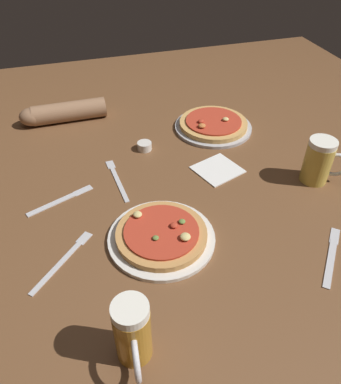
# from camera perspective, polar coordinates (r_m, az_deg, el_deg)

# --- Properties ---
(ground_plane) EXTENTS (2.40, 2.40, 0.03)m
(ground_plane) POSITION_cam_1_polar(r_m,az_deg,el_deg) (1.17, 0.00, -1.31)
(ground_plane) COLOR brown
(pizza_plate_near) EXTENTS (0.29, 0.29, 0.05)m
(pizza_plate_near) POSITION_cam_1_polar(r_m,az_deg,el_deg) (1.02, -1.36, -6.56)
(pizza_plate_near) COLOR silver
(pizza_plate_near) RESTS_ON ground_plane
(pizza_plate_far) EXTENTS (0.30, 0.30, 0.05)m
(pizza_plate_far) POSITION_cam_1_polar(r_m,az_deg,el_deg) (1.50, 6.46, 10.04)
(pizza_plate_far) COLOR #B2B2B7
(pizza_plate_far) RESTS_ON ground_plane
(beer_mug_dark) EXTENTS (0.13, 0.09, 0.15)m
(beer_mug_dark) POSITION_cam_1_polar(r_m,az_deg,el_deg) (1.27, 21.53, 4.35)
(beer_mug_dark) COLOR gold
(beer_mug_dark) RESTS_ON ground_plane
(beer_mug_amber) EXTENTS (0.07, 0.13, 0.16)m
(beer_mug_amber) POSITION_cam_1_polar(r_m,az_deg,el_deg) (0.79, -5.71, -20.46)
(beer_mug_amber) COLOR #B27A23
(beer_mug_amber) RESTS_ON ground_plane
(ramekin_sauce) EXTENTS (0.05, 0.05, 0.03)m
(ramekin_sauce) POSITION_cam_1_polar(r_m,az_deg,el_deg) (1.37, -3.94, 6.93)
(ramekin_sauce) COLOR silver
(ramekin_sauce) RESTS_ON ground_plane
(napkin_folded) EXTENTS (0.18, 0.17, 0.01)m
(napkin_folded) POSITION_cam_1_polar(r_m,az_deg,el_deg) (1.28, 7.11, 3.46)
(napkin_folded) COLOR white
(napkin_folded) RESTS_ON ground_plane
(fork_left) EXTENTS (0.04, 0.23, 0.01)m
(fork_left) POSITION_cam_1_polar(r_m,az_deg,el_deg) (1.24, -8.07, 1.99)
(fork_left) COLOR silver
(fork_left) RESTS_ON ground_plane
(knife_right) EXTENTS (0.16, 0.18, 0.01)m
(knife_right) POSITION_cam_1_polar(r_m,az_deg,el_deg) (1.08, 23.12, -8.79)
(knife_right) COLOR silver
(knife_right) RESTS_ON ground_plane
(fork_spare) EXTENTS (0.17, 0.18, 0.01)m
(fork_spare) POSITION_cam_1_polar(r_m,az_deg,el_deg) (1.02, -15.85, -9.78)
(fork_spare) COLOR silver
(fork_spare) RESTS_ON ground_plane
(knife_spare) EXTENTS (0.21, 0.10, 0.01)m
(knife_spare) POSITION_cam_1_polar(r_m,az_deg,el_deg) (1.19, -16.19, -1.15)
(knife_spare) COLOR silver
(knife_spare) RESTS_ON ground_plane
(diner_arm) EXTENTS (0.33, 0.08, 0.08)m
(diner_arm) POSITION_cam_1_polar(r_m,az_deg,el_deg) (1.59, -16.27, 11.41)
(diner_arm) COLOR #936B4C
(diner_arm) RESTS_ON ground_plane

